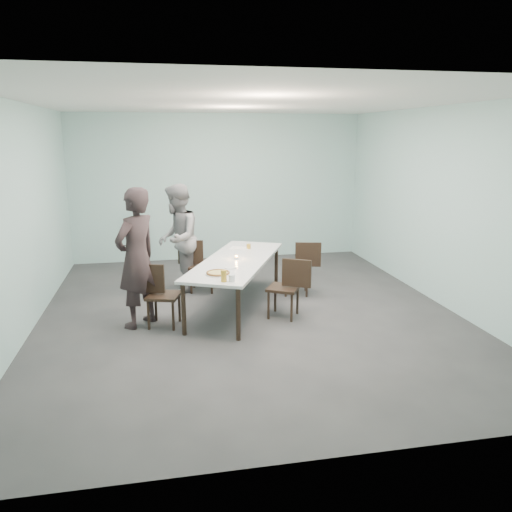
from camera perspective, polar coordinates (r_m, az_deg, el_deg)
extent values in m
plane|color=#333335|center=(7.44, -0.83, -6.50)|extent=(7.00, 7.00, 0.00)
cube|color=#A7D3D1|center=(10.51, -4.28, 7.79)|extent=(6.00, 0.02, 3.00)
cube|color=#A7D3D1|center=(3.75, 8.65, -2.99)|extent=(6.00, 0.02, 3.00)
cube|color=#A7D3D1|center=(7.18, -25.20, 3.83)|extent=(0.02, 7.00, 3.00)
cube|color=#A7D3D1|center=(8.15, 20.48, 5.28)|extent=(0.02, 7.00, 3.00)
cube|color=white|center=(7.00, -0.91, 17.21)|extent=(6.00, 7.00, 0.02)
cube|color=white|center=(7.48, -2.28, -0.56)|extent=(1.90, 2.74, 0.04)
cylinder|color=black|center=(6.60, -8.28, -6.05)|extent=(0.06, 0.06, 0.71)
cylinder|color=black|center=(8.81, -2.40, -0.89)|extent=(0.06, 0.06, 0.71)
cylinder|color=black|center=(6.37, -2.04, -6.64)|extent=(0.06, 0.06, 0.71)
cylinder|color=black|center=(8.64, 2.33, -1.18)|extent=(0.06, 0.06, 0.71)
cube|color=black|center=(6.95, -10.52, -4.49)|extent=(0.52, 0.52, 0.04)
cube|color=black|center=(6.93, -12.11, -2.53)|extent=(0.41, 0.16, 0.40)
cylinder|color=black|center=(6.91, -12.19, -6.63)|extent=(0.04, 0.04, 0.41)
cylinder|color=black|center=(7.22, -11.37, -5.71)|extent=(0.04, 0.04, 0.41)
cylinder|color=black|center=(6.82, -9.45, -6.78)|extent=(0.04, 0.04, 0.41)
cylinder|color=black|center=(7.13, -8.74, -5.84)|extent=(0.04, 0.04, 0.41)
cube|color=black|center=(8.40, -6.15, -1.15)|extent=(0.50, 0.50, 0.04)
cube|color=black|center=(8.37, -7.48, 0.44)|extent=(0.42, 0.13, 0.40)
cylinder|color=black|center=(8.32, -7.41, -2.94)|extent=(0.04, 0.04, 0.41)
cylinder|color=black|center=(8.64, -7.10, -2.30)|extent=(0.04, 0.04, 0.41)
cylinder|color=black|center=(8.28, -5.08, -2.96)|extent=(0.04, 0.04, 0.41)
cylinder|color=black|center=(8.60, -4.85, -2.32)|extent=(0.04, 0.04, 0.41)
cube|color=black|center=(7.17, 3.15, -3.68)|extent=(0.57, 0.57, 0.04)
cube|color=black|center=(7.06, 4.66, -1.96)|extent=(0.38, 0.24, 0.40)
cylinder|color=black|center=(7.36, 4.77, -5.10)|extent=(0.04, 0.04, 0.41)
cylinder|color=black|center=(7.05, 4.09, -5.95)|extent=(0.04, 0.04, 0.41)
cylinder|color=black|center=(7.44, 2.22, -4.84)|extent=(0.04, 0.04, 0.41)
cylinder|color=black|center=(7.13, 1.44, -5.67)|extent=(0.04, 0.04, 0.41)
cube|color=black|center=(8.22, 4.61, -1.45)|extent=(0.51, 0.51, 0.04)
cube|color=black|center=(8.17, 5.98, 0.17)|extent=(0.42, 0.14, 0.40)
cylinder|color=black|center=(8.45, 5.69, -2.63)|extent=(0.04, 0.04, 0.41)
cylinder|color=black|center=(8.13, 5.83, -3.30)|extent=(0.04, 0.04, 0.41)
cylinder|color=black|center=(8.44, 3.39, -2.61)|extent=(0.04, 0.04, 0.41)
cylinder|color=black|center=(8.11, 3.43, -3.28)|extent=(0.04, 0.04, 0.41)
imported|color=black|center=(6.89, -13.49, -0.24)|extent=(0.81, 0.82, 1.91)
imported|color=gray|center=(8.34, -8.96, 1.97)|extent=(0.83, 0.98, 1.80)
cylinder|color=white|center=(6.69, -4.37, -2.06)|extent=(0.34, 0.34, 0.01)
cylinder|color=#CCBD74|center=(6.69, -4.37, -1.95)|extent=(0.30, 0.30, 0.01)
torus|color=brown|center=(6.69, -4.37, -1.91)|extent=(0.32, 0.32, 0.03)
cylinder|color=white|center=(7.02, -2.93, -1.31)|extent=(0.18, 0.18, 0.01)
cylinder|color=gold|center=(6.35, -3.71, -2.29)|extent=(0.08, 0.08, 0.15)
cylinder|color=silver|center=(6.35, -2.79, -2.54)|extent=(0.08, 0.08, 0.09)
cylinder|color=silver|center=(7.49, -2.26, -0.25)|extent=(0.06, 0.06, 0.03)
cylinder|color=orange|center=(7.48, -2.26, -0.07)|extent=(0.04, 0.04, 0.01)
cylinder|color=gold|center=(8.18, -0.85, 1.12)|extent=(0.07, 0.07, 0.08)
cube|color=silver|center=(8.22, -1.88, 0.92)|extent=(0.36, 0.33, 0.01)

